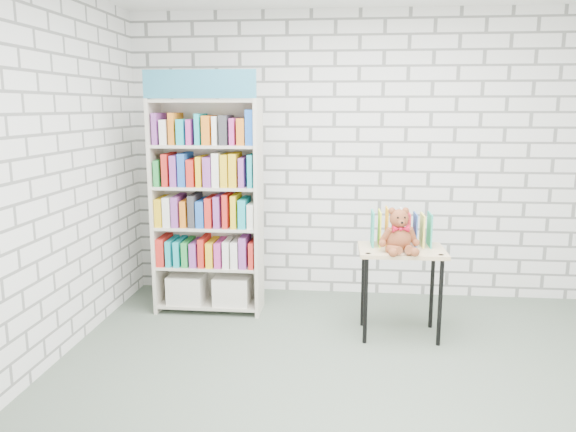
# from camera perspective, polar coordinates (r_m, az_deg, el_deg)

# --- Properties ---
(ground) EXTENTS (4.50, 4.50, 0.00)m
(ground) POSITION_cam_1_polar(r_m,az_deg,el_deg) (4.05, 7.13, -16.73)
(ground) COLOR #4F5C4E
(ground) RESTS_ON ground
(room_shell) EXTENTS (4.52, 4.02, 2.81)m
(room_shell) POSITION_cam_1_polar(r_m,az_deg,el_deg) (3.59, 7.82, 9.37)
(room_shell) COLOR silver
(room_shell) RESTS_ON ground
(bookshelf) EXTENTS (0.98, 0.38, 2.19)m
(bookshelf) POSITION_cam_1_polar(r_m,az_deg,el_deg) (5.17, -8.14, 1.09)
(bookshelf) COLOR beige
(bookshelf) RESTS_ON ground
(display_table) EXTENTS (0.70, 0.50, 0.75)m
(display_table) POSITION_cam_1_polar(r_m,az_deg,el_deg) (4.70, 11.43, -4.49)
(display_table) COLOR tan
(display_table) RESTS_ON ground
(table_books) EXTENTS (0.49, 0.22, 0.29)m
(table_books) POSITION_cam_1_polar(r_m,az_deg,el_deg) (4.75, 11.39, -1.24)
(table_books) COLOR teal
(table_books) RESTS_ON display_table
(teddy_bear) EXTENTS (0.33, 0.31, 0.36)m
(teddy_bear) POSITION_cam_1_polar(r_m,az_deg,el_deg) (4.53, 11.21, -1.84)
(teddy_bear) COLOR brown
(teddy_bear) RESTS_ON display_table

